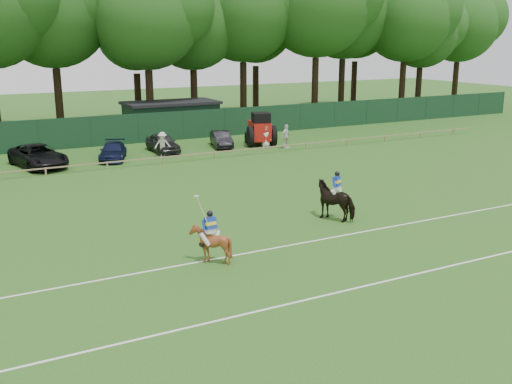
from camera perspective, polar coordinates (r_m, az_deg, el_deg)
ground at (r=26.64m, az=2.07°, el=-4.48°), size 160.00×160.00×0.00m
horse_dark at (r=29.53m, az=7.65°, el=-0.79°), size 1.96×2.43×1.88m
horse_chestnut at (r=23.75m, az=-4.37°, el=-4.94°), size 1.33×1.47×1.55m
suv_black at (r=43.77m, az=-20.03°, el=3.25°), size 3.77×5.99×1.54m
sedan_navy at (r=44.84m, az=-13.47°, el=3.79°), size 3.13×4.64×1.25m
hatch_grey at (r=47.10m, az=-8.88°, el=4.63°), size 1.80×4.24×1.43m
estate_black at (r=48.89m, az=-3.31°, el=5.05°), size 2.32×4.13×1.29m
spectator_left at (r=45.25m, az=-8.90°, el=4.50°), size 1.33×0.97×1.85m
spectator_mid at (r=48.21m, az=2.86°, el=5.31°), size 1.21×0.99×1.93m
spectator_right at (r=48.69m, az=0.94°, el=5.34°), size 1.05×0.93×1.80m
rider_dark at (r=29.32m, az=7.73°, el=0.73°), size 0.88×0.61×1.41m
rider_chestnut at (r=23.51m, az=-4.39°, el=-3.30°), size 0.94×0.56×2.05m
pitch_lines at (r=23.86m, az=6.28°, el=-6.86°), size 60.00×5.10×0.01m
pitch_rail at (r=42.56m, az=-10.09°, el=3.16°), size 62.10×0.10×0.50m
perimeter_fence at (r=50.96m, az=-13.28°, el=5.77°), size 92.08×0.08×2.50m
utility_shed at (r=55.51m, az=-8.08°, el=7.00°), size 8.40×4.40×3.04m
tree_row at (r=59.30m, az=-13.34°, el=5.73°), size 96.00×12.00×21.00m
tractor at (r=49.53m, az=0.41°, el=5.95°), size 2.99×3.71×2.72m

